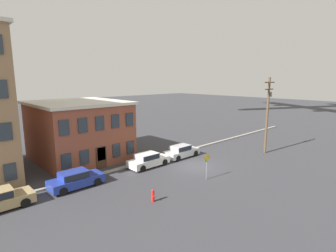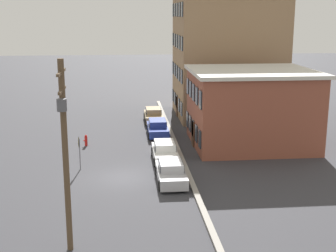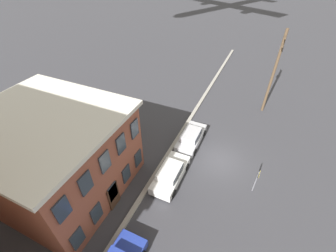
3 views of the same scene
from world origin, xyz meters
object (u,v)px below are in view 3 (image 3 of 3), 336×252
at_px(car_silver, 191,137).
at_px(utility_pole, 275,69).
at_px(car_white, 170,173).
at_px(caution_sign, 257,178).

bearing_deg(car_silver, utility_pole, -33.23).
bearing_deg(car_white, caution_sign, -75.57).
xyz_separation_m(caution_sign, utility_pole, (12.04, 0.55, 3.52)).
bearing_deg(car_white, utility_pole, -22.94).
relative_size(car_white, utility_pole, 0.48).
height_order(car_silver, utility_pole, utility_pole).
bearing_deg(caution_sign, utility_pole, 2.63).
xyz_separation_m(car_white, utility_pole, (13.67, -5.79, 4.39)).
relative_size(car_silver, caution_sign, 1.79).
bearing_deg(caution_sign, car_white, 104.43).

